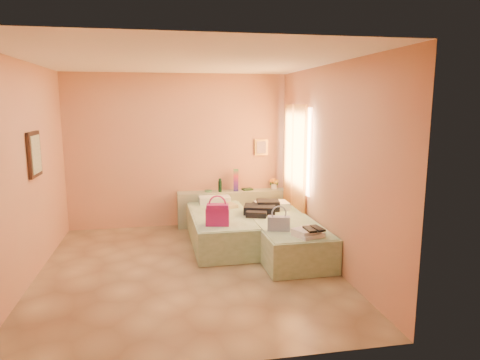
{
  "coord_description": "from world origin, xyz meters",
  "views": [
    {
      "loc": [
        -0.32,
        -5.63,
        2.26
      ],
      "look_at": [
        0.89,
        0.85,
        1.08
      ],
      "focal_mm": 32.0,
      "sensor_mm": 36.0,
      "label": 1
    }
  ],
  "objects_px": {
    "headboard_ledge": "(232,208)",
    "flower_vase": "(274,183)",
    "bed_left": "(221,228)",
    "green_book": "(247,189)",
    "bed_right": "(285,237)",
    "magenta_handbag": "(218,214)",
    "water_bottle": "(220,186)",
    "towel_stack": "(308,233)",
    "blue_handbag": "(279,223)"
  },
  "relations": [
    {
      "from": "bed_left",
      "to": "green_book",
      "type": "xyz_separation_m",
      "value": [
        0.67,
        1.09,
        0.42
      ]
    },
    {
      "from": "bed_right",
      "to": "magenta_handbag",
      "type": "distance_m",
      "value": 1.11
    },
    {
      "from": "bed_right",
      "to": "flower_vase",
      "type": "height_order",
      "value": "flower_vase"
    },
    {
      "from": "headboard_ledge",
      "to": "bed_left",
      "type": "xyz_separation_m",
      "value": [
        -0.38,
        -1.05,
        -0.08
      ]
    },
    {
      "from": "blue_handbag",
      "to": "flower_vase",
      "type": "bearing_deg",
      "value": 92.54
    },
    {
      "from": "water_bottle",
      "to": "bed_left",
      "type": "bearing_deg",
      "value": -97.72
    },
    {
      "from": "headboard_ledge",
      "to": "bed_right",
      "type": "relative_size",
      "value": 1.02
    },
    {
      "from": "bed_right",
      "to": "blue_handbag",
      "type": "relative_size",
      "value": 6.37
    },
    {
      "from": "headboard_ledge",
      "to": "flower_vase",
      "type": "relative_size",
      "value": 8.42
    },
    {
      "from": "magenta_handbag",
      "to": "headboard_ledge",
      "type": "bearing_deg",
      "value": 84.68
    },
    {
      "from": "green_book",
      "to": "blue_handbag",
      "type": "height_order",
      "value": "blue_handbag"
    },
    {
      "from": "bed_right",
      "to": "green_book",
      "type": "height_order",
      "value": "green_book"
    },
    {
      "from": "bed_right",
      "to": "magenta_handbag",
      "type": "bearing_deg",
      "value": 178.69
    },
    {
      "from": "bed_left",
      "to": "green_book",
      "type": "height_order",
      "value": "green_book"
    },
    {
      "from": "bed_right",
      "to": "water_bottle",
      "type": "relative_size",
      "value": 8.31
    },
    {
      "from": "bed_left",
      "to": "towel_stack",
      "type": "height_order",
      "value": "towel_stack"
    },
    {
      "from": "bed_right",
      "to": "green_book",
      "type": "xyz_separation_m",
      "value": [
        -0.23,
        1.74,
        0.42
      ]
    },
    {
      "from": "blue_handbag",
      "to": "towel_stack",
      "type": "relative_size",
      "value": 0.9
    },
    {
      "from": "headboard_ledge",
      "to": "bed_right",
      "type": "distance_m",
      "value": 1.78
    },
    {
      "from": "bed_left",
      "to": "blue_handbag",
      "type": "height_order",
      "value": "blue_handbag"
    },
    {
      "from": "green_book",
      "to": "bed_left",
      "type": "bearing_deg",
      "value": -138.53
    },
    {
      "from": "bed_right",
      "to": "magenta_handbag",
      "type": "height_order",
      "value": "magenta_handbag"
    },
    {
      "from": "bed_right",
      "to": "water_bottle",
      "type": "distance_m",
      "value": 1.9
    },
    {
      "from": "towel_stack",
      "to": "headboard_ledge",
      "type": "bearing_deg",
      "value": 104.16
    },
    {
      "from": "green_book",
      "to": "flower_vase",
      "type": "bearing_deg",
      "value": -14.52
    },
    {
      "from": "headboard_ledge",
      "to": "flower_vase",
      "type": "height_order",
      "value": "flower_vase"
    },
    {
      "from": "headboard_ledge",
      "to": "magenta_handbag",
      "type": "height_order",
      "value": "magenta_handbag"
    },
    {
      "from": "green_book",
      "to": "magenta_handbag",
      "type": "relative_size",
      "value": 0.56
    },
    {
      "from": "bed_left",
      "to": "magenta_handbag",
      "type": "bearing_deg",
      "value": -102.49
    },
    {
      "from": "bed_left",
      "to": "water_bottle",
      "type": "relative_size",
      "value": 8.31
    },
    {
      "from": "green_book",
      "to": "magenta_handbag",
      "type": "distance_m",
      "value": 1.9
    },
    {
      "from": "green_book",
      "to": "magenta_handbag",
      "type": "height_order",
      "value": "magenta_handbag"
    },
    {
      "from": "water_bottle",
      "to": "green_book",
      "type": "xyz_separation_m",
      "value": [
        0.53,
        0.08,
        -0.1
      ]
    },
    {
      "from": "bed_left",
      "to": "blue_handbag",
      "type": "bearing_deg",
      "value": -58.48
    },
    {
      "from": "bed_left",
      "to": "towel_stack",
      "type": "relative_size",
      "value": 5.71
    },
    {
      "from": "bed_left",
      "to": "green_book",
      "type": "distance_m",
      "value": 1.34
    },
    {
      "from": "headboard_ledge",
      "to": "flower_vase",
      "type": "distance_m",
      "value": 0.93
    },
    {
      "from": "bed_right",
      "to": "green_book",
      "type": "distance_m",
      "value": 1.8
    },
    {
      "from": "magenta_handbag",
      "to": "towel_stack",
      "type": "height_order",
      "value": "magenta_handbag"
    },
    {
      "from": "headboard_ledge",
      "to": "towel_stack",
      "type": "height_order",
      "value": "headboard_ledge"
    },
    {
      "from": "green_book",
      "to": "flower_vase",
      "type": "relative_size",
      "value": 0.78
    },
    {
      "from": "headboard_ledge",
      "to": "flower_vase",
      "type": "bearing_deg",
      "value": 4.02
    },
    {
      "from": "bed_right",
      "to": "magenta_handbag",
      "type": "relative_size",
      "value": 5.89
    },
    {
      "from": "blue_handbag",
      "to": "towel_stack",
      "type": "bearing_deg",
      "value": -31.38
    },
    {
      "from": "bed_right",
      "to": "flower_vase",
      "type": "xyz_separation_m",
      "value": [
        0.29,
        1.76,
        0.52
      ]
    },
    {
      "from": "bed_left",
      "to": "green_book",
      "type": "relative_size",
      "value": 10.6
    },
    {
      "from": "flower_vase",
      "to": "blue_handbag",
      "type": "distance_m",
      "value": 2.24
    },
    {
      "from": "water_bottle",
      "to": "headboard_ledge",
      "type": "bearing_deg",
      "value": 9.47
    },
    {
      "from": "magenta_handbag",
      "to": "blue_handbag",
      "type": "relative_size",
      "value": 1.08
    },
    {
      "from": "headboard_ledge",
      "to": "bed_left",
      "type": "height_order",
      "value": "headboard_ledge"
    }
  ]
}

